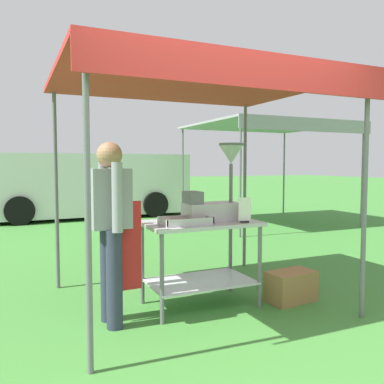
% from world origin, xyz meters
% --- Properties ---
extents(ground_plane, '(70.00, 70.00, 0.00)m').
position_xyz_m(ground_plane, '(0.00, 6.00, 0.00)').
color(ground_plane, '#3D7F33').
extents(stall_canopy, '(2.69, 2.28, 2.27)m').
position_xyz_m(stall_canopy, '(0.17, 1.21, 2.18)').
color(stall_canopy, slate).
rests_on(stall_canopy, ground).
extents(donut_cart, '(1.12, 0.68, 0.85)m').
position_xyz_m(donut_cart, '(0.17, 1.11, 0.62)').
color(donut_cart, '#B7B7BC').
rests_on(donut_cart, ground).
extents(donut_tray, '(0.47, 0.27, 0.07)m').
position_xyz_m(donut_tray, '(-0.04, 0.99, 0.87)').
color(donut_tray, '#B7B7BC').
rests_on(donut_tray, donut_cart).
extents(donut_fryer, '(0.63, 0.28, 0.78)m').
position_xyz_m(donut_fryer, '(0.35, 1.13, 1.12)').
color(donut_fryer, '#B7B7BC').
rests_on(donut_fryer, donut_cart).
extents(menu_sign, '(0.13, 0.05, 0.25)m').
position_xyz_m(menu_sign, '(0.53, 0.87, 0.96)').
color(menu_sign, black).
rests_on(menu_sign, donut_cart).
extents(vendor, '(0.46, 0.53, 1.61)m').
position_xyz_m(vendor, '(-0.75, 1.00, 0.90)').
color(vendor, '#2D3347').
rests_on(vendor, ground).
extents(supply_crate, '(0.53, 0.34, 0.32)m').
position_xyz_m(supply_crate, '(1.07, 0.83, 0.16)').
color(supply_crate, olive).
rests_on(supply_crate, ground).
extents(van_white, '(5.48, 2.21, 1.69)m').
position_xyz_m(van_white, '(0.25, 8.68, 0.88)').
color(van_white, white).
rests_on(van_white, ground).
extents(neighbour_tent, '(3.40, 3.08, 2.38)m').
position_xyz_m(neighbour_tent, '(4.10, 5.63, 2.31)').
color(neighbour_tent, slate).
rests_on(neighbour_tent, ground).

